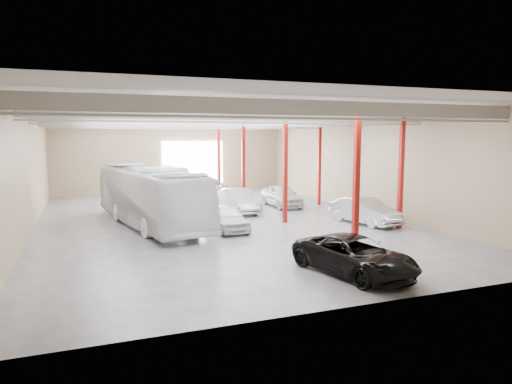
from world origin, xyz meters
TOP-DOWN VIEW (x-y plane):
  - depot_shell at (0.13, 0.48)m, footprint 22.12×32.12m
  - coach_bus at (-4.33, 0.16)m, footprint 5.39×13.48m
  - black_sedan at (1.82, -13.00)m, footprint 3.62×5.84m
  - car_row_a at (-0.40, -3.00)m, footprint 1.90×4.44m
  - car_row_b at (2.30, 2.83)m, footprint 1.81×5.17m
  - car_row_c at (2.50, 12.00)m, footprint 4.06×6.32m
  - car_right_near at (8.30, -4.16)m, footprint 2.60×5.17m
  - car_right_far at (6.34, 4.23)m, footprint 2.08×5.00m

SIDE VIEW (x-z plane):
  - car_row_a at x=-0.40m, z-range 0.00..1.49m
  - black_sedan at x=1.82m, z-range 0.00..1.51m
  - car_right_near at x=8.30m, z-range 0.00..1.63m
  - car_right_far at x=6.34m, z-range 0.00..1.69m
  - car_row_b at x=2.30m, z-range 0.00..1.70m
  - car_row_c at x=2.50m, z-range 0.00..1.70m
  - coach_bus at x=-4.33m, z-range 0.00..3.66m
  - depot_shell at x=0.13m, z-range 1.44..8.51m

